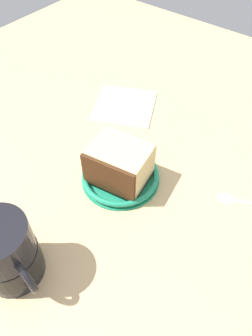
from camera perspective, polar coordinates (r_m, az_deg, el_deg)
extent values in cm
cube|color=tan|center=(52.94, -0.58, -8.51)|extent=(130.43, 130.43, 3.75)
cylinder|color=#1E8C66|center=(54.83, -0.99, -1.71)|extent=(13.20, 13.20, 0.69)
torus|color=#1E8C66|center=(54.21, -1.00, -1.18)|extent=(13.06, 13.06, 0.91)
cube|color=#472814|center=(54.33, -1.00, -1.28)|extent=(8.45, 10.30, 0.60)
cube|color=#DBC184|center=(51.78, -1.05, 1.10)|extent=(8.45, 10.30, 6.14)
cube|color=#472814|center=(49.67, -3.18, -1.77)|extent=(2.13, 9.23, 6.14)
cylinder|color=black|center=(44.48, -20.47, -13.78)|extent=(7.89, 7.89, 10.60)
cylinder|color=black|center=(45.88, -19.91, -14.75)|extent=(8.05, 8.05, 3.61)
torus|color=black|center=(42.50, -17.74, -17.43)|extent=(1.62, 5.61, 5.55)
ellipsoid|color=silver|center=(54.78, 17.37, -4.89)|extent=(3.03, 3.55, 0.80)
cube|color=white|center=(68.98, -0.20, 11.03)|extent=(16.12, 16.05, 0.60)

